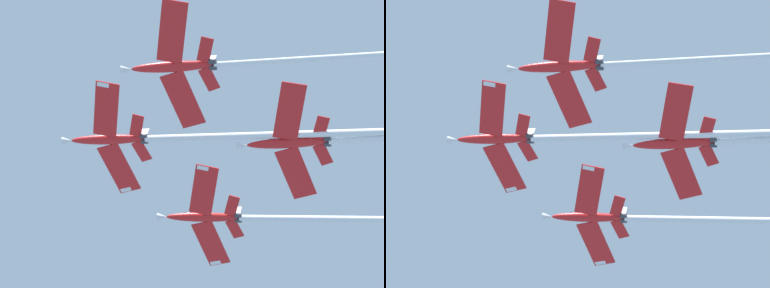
{
  "view_description": "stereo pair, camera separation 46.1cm",
  "coord_description": "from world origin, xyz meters",
  "views": [
    {
      "loc": [
        -42.51,
        -40.52,
        1.69
      ],
      "look_at": [
        -6.28,
        6.57,
        102.04
      ],
      "focal_mm": 72.65,
      "sensor_mm": 36.0,
      "label": 1
    },
    {
      "loc": [
        -42.87,
        -40.24,
        1.69
      ],
      "look_at": [
        -6.28,
        6.57,
        102.04
      ],
      "focal_mm": 72.65,
      "sensor_mm": 36.0,
      "label": 2
    }
  ],
  "objects": [
    {
      "name": "jet_right_wing",
      "position": [
        11.96,
        8.55,
        100.65
      ],
      "size": [
        40.25,
        39.77,
        11.06
      ],
      "color": "red"
    },
    {
      "name": "jet_lead",
      "position": [
        -6.91,
        5.72,
        102.28
      ],
      "size": [
        40.71,
        41.09,
        11.13
      ],
      "color": "red"
    },
    {
      "name": "jet_slot",
      "position": [
        13.0,
        -12.96,
        97.39
      ],
      "size": [
        42.46,
        43.83,
        10.6
      ],
      "color": "red"
    },
    {
      "name": "jet_left_wing",
      "position": [
        -9.2,
        -9.52,
        99.71
      ],
      "size": [
        44.25,
        44.6,
        10.52
      ],
      "color": "red"
    }
  ]
}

